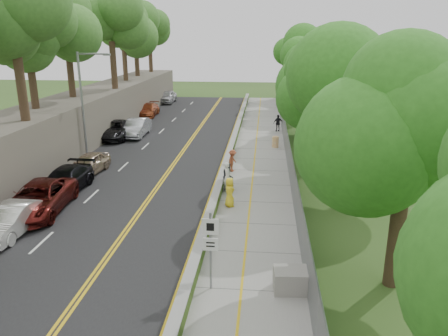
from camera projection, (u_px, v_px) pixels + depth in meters
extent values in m
plane|color=#33511E|center=(196.00, 250.00, 19.47)|extent=(140.00, 140.00, 0.00)
cube|color=black|center=(158.00, 156.00, 34.22)|extent=(11.20, 66.00, 0.04)
cube|color=gray|center=(259.00, 159.00, 33.50)|extent=(4.20, 66.00, 0.05)
cube|color=#80D925|center=(229.00, 155.00, 33.62)|extent=(0.42, 66.00, 0.60)
cube|color=#595147|center=(56.00, 130.00, 34.36)|extent=(5.00, 66.00, 4.00)
cube|color=slate|center=(287.00, 147.00, 33.02)|extent=(0.04, 66.00, 2.00)
cylinder|color=gray|center=(82.00, 107.00, 32.57)|extent=(0.18, 0.18, 8.00)
cylinder|color=gray|center=(92.00, 54.00, 31.33)|extent=(2.30, 0.13, 0.13)
cube|color=gray|center=(107.00, 55.00, 31.24)|extent=(0.50, 0.22, 0.14)
cylinder|color=gray|center=(211.00, 251.00, 16.05)|extent=(0.09, 0.09, 3.10)
cube|color=white|center=(210.00, 227.00, 15.73)|extent=(0.62, 0.04, 0.62)
cube|color=white|center=(210.00, 244.00, 15.93)|extent=(0.56, 0.04, 0.50)
cylinder|color=orange|center=(275.00, 142.00, 36.73)|extent=(0.56, 0.56, 0.92)
cube|color=gray|center=(291.00, 280.00, 16.24)|extent=(1.35, 1.05, 0.86)
imported|color=white|center=(12.00, 220.00, 20.80)|extent=(1.61, 4.35, 1.42)
imported|color=#4F120F|center=(39.00, 198.00, 23.27)|extent=(3.17, 5.98, 1.60)
imported|color=black|center=(65.00, 181.00, 26.27)|extent=(2.24, 5.13, 1.47)
imported|color=tan|center=(89.00, 164.00, 29.77)|extent=(2.05, 4.25, 1.40)
imported|color=#B6B7BF|center=(137.00, 128.00, 40.66)|extent=(1.79, 4.93, 1.62)
imported|color=black|center=(116.00, 130.00, 39.84)|extent=(2.64, 5.71, 1.59)
imported|color=#A14725|center=(148.00, 110.00, 50.50)|extent=(2.21, 5.03, 1.44)
imported|color=#BCBBBF|center=(167.00, 97.00, 60.17)|extent=(2.01, 4.90, 1.66)
imported|color=yellow|center=(230.00, 192.00, 24.08)|extent=(0.79, 0.95, 1.65)
imported|color=white|center=(227.00, 177.00, 26.18)|extent=(0.66, 0.80, 1.89)
imported|color=black|center=(228.00, 176.00, 26.74)|extent=(0.71, 0.87, 1.69)
imported|color=#99482A|center=(233.00, 161.00, 30.20)|extent=(0.84, 1.13, 1.55)
imported|color=black|center=(278.00, 123.00, 42.57)|extent=(1.04, 0.65, 1.64)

